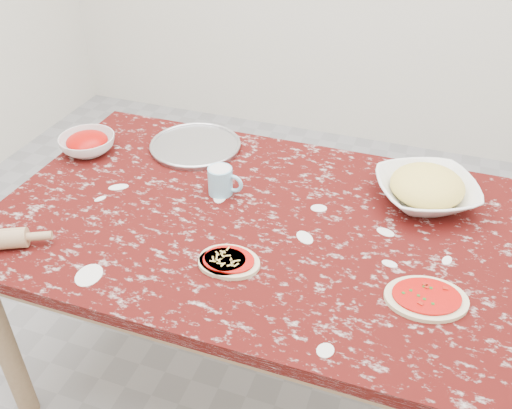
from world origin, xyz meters
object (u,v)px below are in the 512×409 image
at_px(worktable, 256,239).
at_px(cheese_bowl, 426,192).
at_px(pizza_tray, 195,146).
at_px(sauce_bowl, 88,144).
at_px(flour_mug, 221,181).

relative_size(worktable, cheese_bowl, 5.21).
distance_m(worktable, pizza_tray, 0.50).
bearing_deg(sauce_bowl, pizza_tray, 23.78).
relative_size(worktable, sauce_bowl, 8.04).
relative_size(sauce_bowl, cheese_bowl, 0.65).
height_order(worktable, cheese_bowl, cheese_bowl).
relative_size(pizza_tray, flour_mug, 2.75).
relative_size(pizza_tray, cheese_bowl, 1.06).
distance_m(pizza_tray, cheese_bowl, 0.84).
height_order(cheese_bowl, flour_mug, flour_mug).
relative_size(sauce_bowl, flour_mug, 1.68).
bearing_deg(worktable, sauce_bowl, 166.07).
distance_m(pizza_tray, flour_mug, 0.32).
xyz_separation_m(worktable, sauce_bowl, (-0.71, 0.18, 0.11)).
xyz_separation_m(pizza_tray, flour_mug, (0.21, -0.24, 0.04)).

